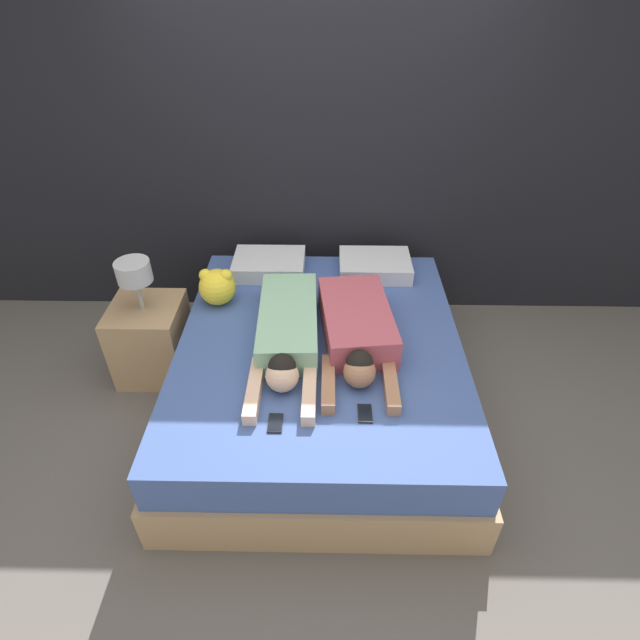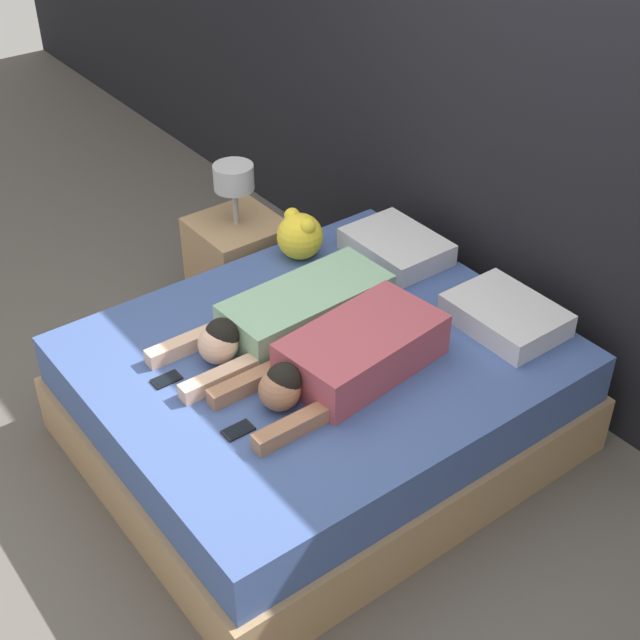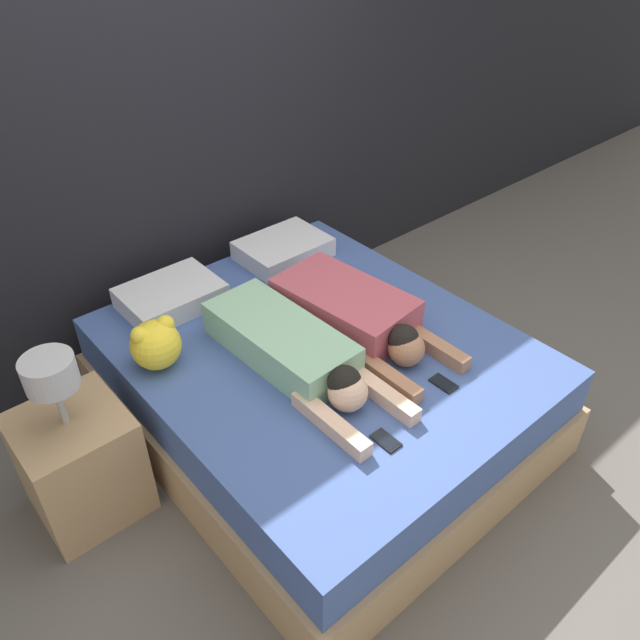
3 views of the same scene
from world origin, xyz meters
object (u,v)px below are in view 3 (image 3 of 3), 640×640
object	(u,v)px
pillow_head_right	(283,249)
plush_toy	(156,344)
bed	(320,386)
cell_phone_left	(386,441)
person_right	(355,314)
pillow_head_left	(171,296)
nightstand	(80,460)
cell_phone_right	(443,383)
person_left	(294,351)

from	to	relation	value
pillow_head_right	plush_toy	world-z (taller)	plush_toy
bed	plush_toy	bearing A→B (deg)	150.41
cell_phone_left	person_right	bearing A→B (deg)	56.29
pillow_head_left	nightstand	distance (m)	0.96
nightstand	plush_toy	bearing A→B (deg)	8.93
cell_phone_right	plush_toy	bearing A→B (deg)	133.27
cell_phone_left	cell_phone_right	size ratio (longest dim) A/B	1.00
plush_toy	nightstand	world-z (taller)	nightstand
pillow_head_right	bed	bearing A→B (deg)	-116.05
bed	plush_toy	distance (m)	0.87
pillow_head_left	pillow_head_right	bearing A→B (deg)	0.00
person_right	plush_toy	xyz separation A→B (m)	(-0.89, 0.40, 0.03)
bed	pillow_head_left	xyz separation A→B (m)	(-0.38, 0.77, 0.33)
cell_phone_right	nightstand	xyz separation A→B (m)	(-1.40, 0.89, -0.25)
person_right	plush_toy	world-z (taller)	plush_toy
person_left	cell_phone_right	distance (m)	0.70
pillow_head_right	cell_phone_right	bearing A→B (deg)	-95.93
person_right	cell_phone_right	xyz separation A→B (m)	(0.02, -0.57, -0.09)
pillow_head_left	person_left	size ratio (longest dim) A/B	0.44
pillow_head_left	cell_phone_right	size ratio (longest dim) A/B	4.08
cell_phone_left	cell_phone_right	distance (m)	0.45
bed	cell_phone_right	distance (m)	0.69
pillow_head_left	nightstand	bearing A→B (deg)	-149.00
pillow_head_left	person_left	distance (m)	0.83
cell_phone_right	plush_toy	size ratio (longest dim) A/B	0.50
pillow_head_left	cell_phone_left	bearing A→B (deg)	-83.25
cell_phone_left	pillow_head_left	bearing A→B (deg)	96.75
bed	plush_toy	xyz separation A→B (m)	(-0.67, 0.38, 0.40)
person_left	cell_phone_left	size ratio (longest dim) A/B	9.28
bed	pillow_head_left	bearing A→B (deg)	116.05
bed	pillow_head_left	distance (m)	0.92
plush_toy	pillow_head_left	bearing A→B (deg)	53.14
pillow_head_right	plush_toy	distance (m)	1.12
nightstand	cell_phone_left	bearing A→B (deg)	-45.38
cell_phone_right	pillow_head_left	bearing A→B (deg)	114.38
person_left	nightstand	size ratio (longest dim) A/B	1.29
nightstand	pillow_head_left	bearing A→B (deg)	31.00
cell_phone_right	nightstand	bearing A→B (deg)	147.46
pillow_head_left	plush_toy	xyz separation A→B (m)	(-0.29, -0.39, 0.07)
pillow_head_left	nightstand	xyz separation A→B (m)	(-0.78, -0.47, -0.30)
person_right	nightstand	distance (m)	1.45
person_left	cell_phone_right	xyz separation A→B (m)	(0.43, -0.55, -0.08)
bed	cell_phone_left	world-z (taller)	cell_phone_left
bed	nightstand	size ratio (longest dim) A/B	2.30
person_left	person_right	size ratio (longest dim) A/B	1.11
person_left	plush_toy	xyz separation A→B (m)	(-0.48, 0.42, 0.04)
bed	person_right	distance (m)	0.43
person_right	cell_phone_left	bearing A→B (deg)	-123.71
bed	nightstand	bearing A→B (deg)	165.22
plush_toy	person_right	bearing A→B (deg)	-24.35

